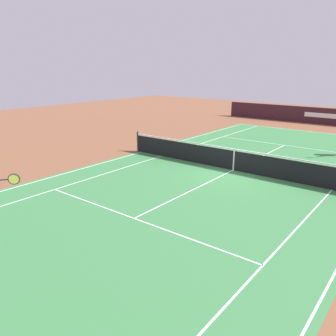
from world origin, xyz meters
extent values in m
plane|color=brown|center=(0.00, 0.00, 0.00)|extent=(60.00, 60.00, 0.00)
cube|color=#387A42|center=(0.00, 0.00, 0.00)|extent=(24.20, 11.40, 0.00)
cube|color=white|center=(-11.90, 0.00, 0.00)|extent=(0.05, 11.00, 0.01)
cube|color=white|center=(0.00, -5.50, 0.00)|extent=(23.80, 0.05, 0.01)
cube|color=white|center=(0.00, -4.11, 0.00)|extent=(23.80, 0.05, 0.01)
cube|color=white|center=(0.00, 4.11, 0.00)|extent=(23.80, 0.05, 0.01)
cube|color=white|center=(6.40, 0.00, 0.00)|extent=(0.05, 8.22, 0.01)
cube|color=white|center=(-6.40, 0.00, 0.00)|extent=(0.05, 8.22, 0.01)
cube|color=white|center=(0.00, 0.00, 0.00)|extent=(12.80, 0.05, 0.01)
cube|color=white|center=(-11.75, 0.00, 0.00)|extent=(0.30, 0.05, 0.01)
cylinder|color=#2D2D33|center=(0.00, -5.80, 0.54)|extent=(0.10, 0.10, 1.08)
cube|color=black|center=(0.00, 0.00, 0.44)|extent=(0.02, 11.60, 0.88)
cube|color=white|center=(0.00, 0.00, 0.95)|extent=(0.04, 11.60, 0.06)
cube|color=white|center=(0.00, 0.00, 0.44)|extent=(0.04, 0.06, 0.88)
cube|color=#381923|center=(-15.90, 0.00, 0.65)|extent=(0.24, 17.00, 1.31)
cube|color=white|center=(-15.77, 0.07, 0.72)|extent=(0.01, 3.70, 0.36)
cylinder|color=#232326|center=(9.18, -2.10, 1.54)|extent=(0.24, 0.20, 0.04)
torus|color=#232326|center=(8.96, -1.92, 1.54)|extent=(0.26, 0.21, 0.31)
cylinder|color=#C6D84C|center=(8.96, -1.92, 1.54)|extent=(0.22, 0.17, 0.27)
sphere|color=#CCE01E|center=(-0.56, -3.18, 0.03)|extent=(0.07, 0.07, 0.07)
camera|label=1|loc=(13.15, 6.61, 4.40)|focal=36.12mm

